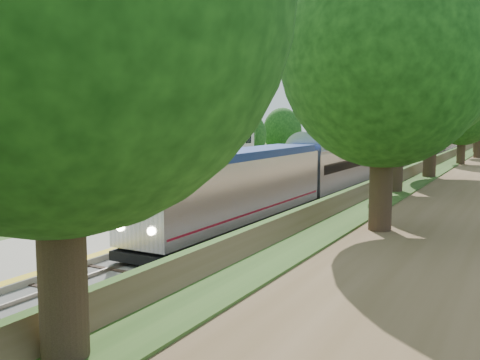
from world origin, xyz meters
The scene contains 11 objects.
ground centered at (0.00, 0.00, 0.00)m, with size 320.00×320.00×0.00m, color #2D4C19.
trackbed centered at (2.00, 60.00, 0.07)m, with size 9.50×170.00×0.28m.
platform centered at (-5.20, 16.00, 0.19)m, with size 6.40×68.00×0.38m, color gray.
yellow_stripe centered at (-2.35, 16.00, 0.39)m, with size 0.55×68.00×0.01m, color gold.
station_building centered at (-14.00, 30.00, 4.09)m, with size 8.60×6.60×8.00m.
signal_gantry centered at (2.47, 54.99, 4.82)m, with size 8.40×0.38×6.20m.
trees_behind_platform centered at (-11.17, 20.67, 4.53)m, with size 7.82×53.32×7.21m.
train centered at (0.00, 50.54, 2.23)m, with size 2.93×97.70×4.31m.
lamppost_far centered at (-3.62, 12.48, 2.51)m, with size 0.47×0.47×4.78m.
signal_platform centered at (-2.90, 7.26, 4.11)m, with size 0.36×0.28×6.08m.
signal_farside centered at (6.20, 18.49, 3.56)m, with size 0.31×0.25×5.64m.
Camera 1 is at (14.29, -14.37, 6.38)m, focal length 40.00 mm.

